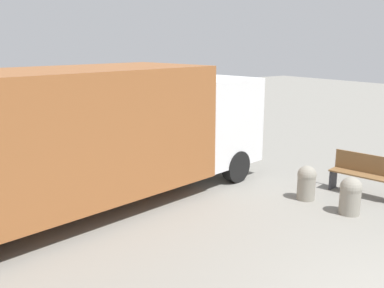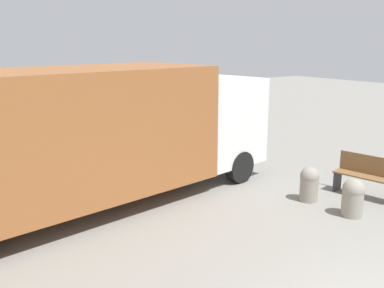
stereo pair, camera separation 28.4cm
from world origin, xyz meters
TOP-DOWN VIEW (x-y plane):
  - delivery_truck at (-2.10, 6.41)m, footprint 9.64×3.98m
  - park_bench at (3.61, 3.46)m, footprint 0.68×1.51m
  - bollard_near_bench at (2.33, 2.91)m, footprint 0.45×0.45m
  - bollard_far_bench at (2.27, 4.00)m, footprint 0.42×0.42m

SIDE VIEW (x-z plane):
  - bollard_far_bench at x=2.27m, z-range 0.02..0.81m
  - bollard_near_bench at x=2.33m, z-range 0.02..0.82m
  - park_bench at x=3.61m, z-range 0.04..0.99m
  - delivery_truck at x=-2.10m, z-range 0.15..3.13m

